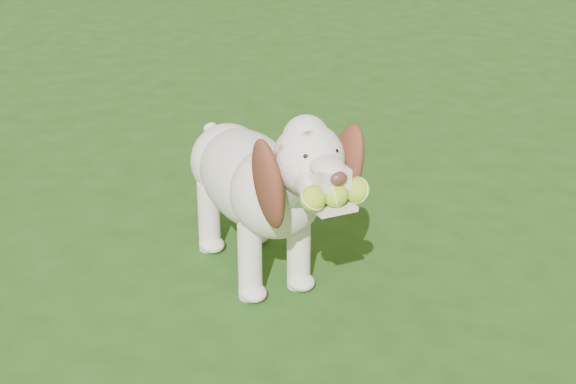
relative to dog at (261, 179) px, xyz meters
name	(u,v)px	position (x,y,z in m)	size (l,w,h in m)	color
ground	(403,279)	(0.55, -0.25, -0.46)	(80.00, 80.00, 0.00)	#1F4714
dog	(261,179)	(0.00, 0.00, 0.00)	(0.46, 1.31, 0.86)	white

